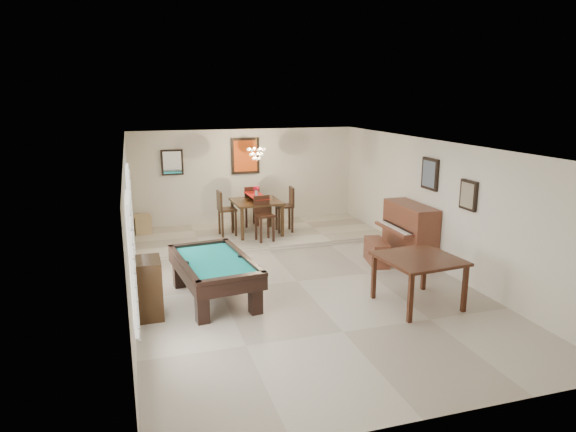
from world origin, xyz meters
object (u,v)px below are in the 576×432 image
upright_piano (404,233)px  chandelier (256,149)px  dining_chair_south (265,219)px  dining_chair_west (227,213)px  apothecary_chest (148,288)px  corner_bench (143,224)px  flower_vase (256,191)px  dining_chair_north (250,206)px  piano_bench (377,252)px  square_table (418,281)px  dining_chair_east (284,209)px  pool_table (215,280)px  dining_table (257,215)px

upright_piano → chandelier: size_ratio=2.45×
dining_chair_south → dining_chair_west: 1.05m
apothecary_chest → corner_bench: (0.05, 4.86, -0.14)m
apothecary_chest → dining_chair_south: bearing=49.8°
flower_vase → dining_chair_north: size_ratio=0.24×
piano_bench → chandelier: 3.83m
square_table → dining_chair_west: dining_chair_west is taller
dining_chair_north → corner_bench: 2.74m
square_table → dining_chair_east: dining_chair_east is taller
upright_piano → dining_chair_north: bearing=126.9°
pool_table → dining_chair_east: bearing=49.9°
piano_bench → pool_table: bearing=-165.3°
upright_piano → flower_vase: size_ratio=5.80×
upright_piano → dining_chair_south: size_ratio=1.40×
upright_piano → dining_chair_east: size_ratio=1.31×
dining_chair_west → chandelier: chandelier is taller
flower_vase → dining_chair_west: (-0.73, 0.03, -0.52)m
pool_table → flower_vase: flower_vase is taller
square_table → upright_piano: (0.96, 2.20, 0.19)m
square_table → chandelier: 5.42m
chandelier → upright_piano: bearing=-46.0°
square_table → dining_table: 5.11m
corner_bench → dining_table: bearing=-18.0°
dining_chair_north → corner_bench: size_ratio=2.17×
corner_bench → chandelier: 3.41m
dining_chair_west → corner_bench: bearing=63.2°
pool_table → square_table: (3.25, -1.25, 0.07)m
dining_chair_north → dining_chair_east: 1.07m
dining_table → dining_chair_north: dining_chair_north is taller
apothecary_chest → chandelier: (2.77, 3.99, 1.72)m
pool_table → dining_chair_north: bearing=62.6°
apothecary_chest → corner_bench: apothecary_chest is taller
square_table → upright_piano: bearing=66.4°
upright_piano → corner_bench: (-5.29, 3.52, -0.27)m
corner_bench → chandelier: (2.72, -0.87, 1.86)m
corner_bench → flower_vase: bearing=-18.0°
dining_table → dining_chair_south: (0.02, -0.71, 0.05)m
piano_bench → upright_piano: bearing=0.8°
square_table → dining_chair_south: 4.44m
square_table → corner_bench: square_table is taller
dining_table → dining_chair_west: bearing=177.4°
dining_table → dining_chair_south: dining_chair_south is taller
dining_chair_north → corner_bench: dining_chair_north is taller
pool_table → flower_vase: size_ratio=8.38×
dining_chair_east → chandelier: size_ratio=1.88×
flower_vase → chandelier: size_ratio=0.42×
pool_table → dining_chair_west: size_ratio=1.92×
apothecary_chest → flower_vase: 4.89m
upright_piano → corner_bench: size_ratio=3.00×
pool_table → apothecary_chest: (-1.12, -0.39, 0.12)m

